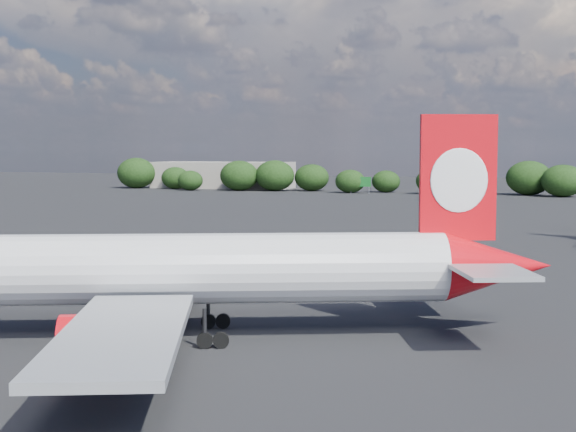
% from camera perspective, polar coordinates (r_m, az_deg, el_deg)
% --- Properties ---
extents(ground, '(500.00, 500.00, 0.00)m').
position_cam_1_polar(ground, '(101.69, -0.02, -2.08)').
color(ground, black).
rests_on(ground, ground).
extents(qantas_airliner, '(42.62, 41.02, 14.45)m').
position_cam_1_polar(qantas_airliner, '(51.96, -6.14, -3.89)').
color(qantas_airliner, silver).
rests_on(qantas_airliner, ground).
extents(terminal_building, '(42.00, 16.00, 8.00)m').
position_cam_1_polar(terminal_building, '(247.67, -4.65, 2.92)').
color(terminal_building, gray).
rests_on(terminal_building, ground).
extents(highway_sign, '(6.00, 0.30, 4.50)m').
position_cam_1_polar(highway_sign, '(217.77, 5.14, 2.43)').
color(highway_sign, '#146421').
rests_on(highway_sign, ground).
extents(billboard_yellow, '(5.00, 0.30, 5.50)m').
position_cam_1_polar(billboard_yellow, '(218.85, 13.18, 2.52)').
color(billboard_yellow, gold).
rests_on(billboard_yellow, ground).
extents(horizon_treeline, '(204.65, 16.73, 9.32)m').
position_cam_1_polar(horizon_treeline, '(217.99, 11.39, 2.59)').
color(horizon_treeline, black).
rests_on(horizon_treeline, ground).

